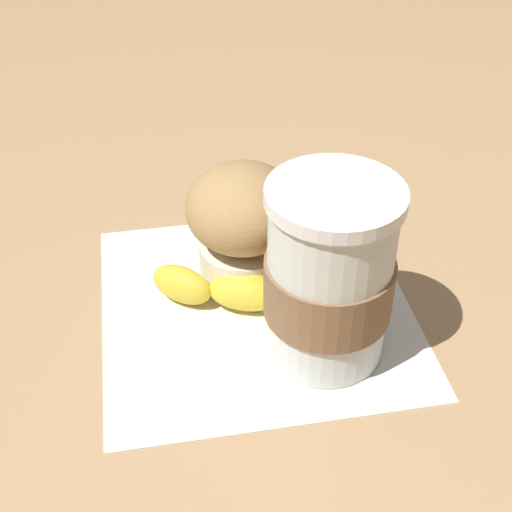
% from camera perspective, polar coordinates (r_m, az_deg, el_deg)
% --- Properties ---
extents(ground_plane, '(3.00, 3.00, 0.00)m').
position_cam_1_polar(ground_plane, '(0.58, -0.00, -4.12)').
color(ground_plane, tan).
extents(paper_napkin, '(0.27, 0.27, 0.00)m').
position_cam_1_polar(paper_napkin, '(0.58, -0.00, -4.06)').
color(paper_napkin, white).
rests_on(paper_napkin, ground_plane).
extents(coffee_cup, '(0.09, 0.09, 0.14)m').
position_cam_1_polar(coffee_cup, '(0.51, 5.87, -1.66)').
color(coffee_cup, silver).
rests_on(coffee_cup, paper_napkin).
extents(muffin, '(0.09, 0.09, 0.11)m').
position_cam_1_polar(muffin, '(0.57, -1.03, 2.76)').
color(muffin, white).
rests_on(muffin, paper_napkin).
extents(banana, '(0.21, 0.09, 0.03)m').
position_cam_1_polar(banana, '(0.58, 1.60, -1.68)').
color(banana, yellow).
rests_on(banana, paper_napkin).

